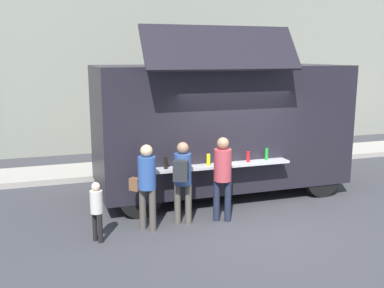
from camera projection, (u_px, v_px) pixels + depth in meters
name	position (u px, v px, depth m)	size (l,w,h in m)	color
ground_plane	(254.00, 223.00, 8.71)	(60.00, 60.00, 0.00)	#38383D
curb_strip	(45.00, 175.00, 11.92)	(28.00, 1.60, 0.15)	#9E998E
food_truck_main	(219.00, 124.00, 10.41)	(5.72, 3.15, 3.82)	black
trash_bin	(295.00, 146.00, 13.89)	(0.60, 0.60, 0.88)	#2D5B37
customer_front_ordering	(223.00, 172.00, 8.64)	(0.35, 0.35, 1.70)	#1D2336
customer_mid_with_backpack	(183.00, 175.00, 8.47)	(0.44, 0.53, 1.63)	#4E483E
customer_rear_waiting	(146.00, 180.00, 8.20)	(0.47, 0.47, 1.65)	#4B433E
child_near_queue	(97.00, 206.00, 7.72)	(0.22, 0.22, 1.09)	black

